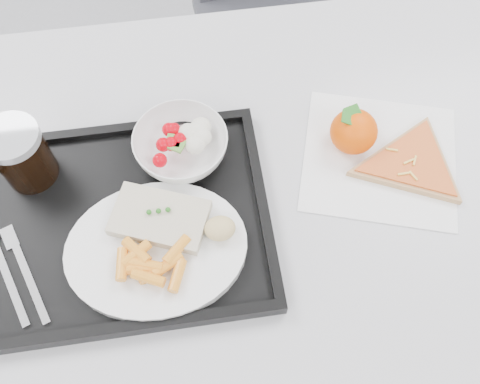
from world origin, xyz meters
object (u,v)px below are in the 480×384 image
at_px(salad_bowl, 181,145).
at_px(tangerine, 354,131).
at_px(dinner_plate, 157,249).
at_px(tray, 123,222).
at_px(table, 244,208).
at_px(cola_glass, 21,154).
at_px(pizza_slice, 411,164).

distance_m(salad_bowl, tangerine, 0.28).
bearing_deg(dinner_plate, salad_bowl, 72.26).
bearing_deg(tray, tangerine, 14.16).
relative_size(tray, tangerine, 5.02).
height_order(table, dinner_plate, dinner_plate).
relative_size(dinner_plate, salad_bowl, 1.78).
distance_m(salad_bowl, cola_glass, 0.24).
height_order(salad_bowl, cola_glass, cola_glass).
bearing_deg(tangerine, cola_glass, 178.94).
relative_size(salad_bowl, pizza_slice, 0.67).
relative_size(dinner_plate, cola_glass, 2.50).
relative_size(table, tangerine, 13.39).
distance_m(table, dinner_plate, 0.20).
xyz_separation_m(salad_bowl, tangerine, (0.28, -0.01, -0.00)).
bearing_deg(pizza_slice, salad_bowl, 169.15).
relative_size(table, pizza_slice, 5.31).
height_order(tray, dinner_plate, dinner_plate).
distance_m(dinner_plate, tangerine, 0.37).
height_order(dinner_plate, cola_glass, cola_glass).
relative_size(table, dinner_plate, 4.44).
height_order(tangerine, pizza_slice, tangerine).
height_order(tray, cola_glass, cola_glass).
height_order(tray, tangerine, tangerine).
xyz_separation_m(table, tray, (-0.20, -0.04, 0.08)).
bearing_deg(pizza_slice, dinner_plate, -167.27).
bearing_deg(pizza_slice, cola_glass, 173.53).
bearing_deg(cola_glass, salad_bowl, 0.37).
distance_m(tray, salad_bowl, 0.15).
bearing_deg(tangerine, pizza_slice, -34.38).
xyz_separation_m(tray, tangerine, (0.39, 0.10, 0.03)).
bearing_deg(cola_glass, tangerine, -1.06).
relative_size(dinner_plate, pizza_slice, 1.20).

